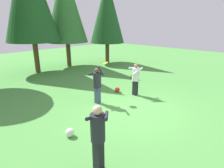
# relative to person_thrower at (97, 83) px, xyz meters

# --- Properties ---
(ground_plane) EXTENTS (40.00, 40.00, 0.00)m
(ground_plane) POSITION_rel_person_thrower_xyz_m (0.48, -1.55, -0.94)
(ground_plane) COLOR #4C9342
(person_thrower) EXTENTS (0.56, 0.54, 1.74)m
(person_thrower) POSITION_rel_person_thrower_xyz_m (0.00, 0.00, 0.00)
(person_thrower) COLOR #38476B
(person_thrower) RESTS_ON ground_plane
(person_catcher) EXTENTS (0.68, 0.66, 1.56)m
(person_catcher) POSITION_rel_person_thrower_xyz_m (1.93, -0.60, -0.02)
(person_catcher) COLOR black
(person_catcher) RESTS_ON ground_plane
(person_bystander) EXTENTS (0.74, 0.74, 1.65)m
(person_bystander) POSITION_rel_person_thrower_xyz_m (-2.65, -2.95, 0.04)
(person_bystander) COLOR black
(person_bystander) RESTS_ON ground_plane
(frisbee) EXTENTS (0.37, 0.37, 0.13)m
(frisbee) POSITION_rel_person_thrower_xyz_m (0.57, 0.08, 0.75)
(frisbee) COLOR yellow
(ball_red) EXTENTS (0.25, 0.25, 0.25)m
(ball_red) POSITION_rel_person_thrower_xyz_m (1.63, 0.29, -0.81)
(ball_red) COLOR red
(ball_red) RESTS_ON ground_plane
(ball_white) EXTENTS (0.27, 0.27, 0.27)m
(ball_white) POSITION_rel_person_thrower_xyz_m (-2.35, -1.30, -0.80)
(ball_white) COLOR white
(ball_white) RESTS_ON ground_plane
(ball_yellow) EXTENTS (0.20, 0.20, 0.20)m
(ball_yellow) POSITION_rel_person_thrower_xyz_m (4.35, 1.46, -0.84)
(ball_yellow) COLOR yellow
(ball_yellow) RESTS_ON ground_plane
(tree_right) EXTENTS (3.17, 3.17, 7.57)m
(tree_right) POSITION_rel_person_thrower_xyz_m (3.48, 7.24, 3.79)
(tree_right) COLOR brown
(tree_right) RESTS_ON ground_plane
(tree_far_right) EXTENTS (2.88, 2.88, 6.87)m
(tree_far_right) POSITION_rel_person_thrower_xyz_m (6.61, 5.97, 3.36)
(tree_far_right) COLOR brown
(tree_far_right) RESTS_ON ground_plane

